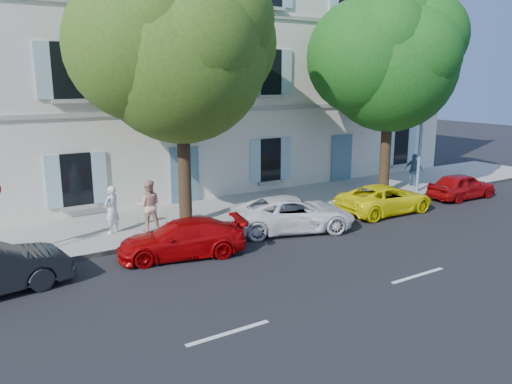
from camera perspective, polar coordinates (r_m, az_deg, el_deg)
ground at (r=17.33m, az=7.86°, el=-5.16°), size 90.00×90.00×0.00m
sidewalk at (r=20.77m, az=-0.02°, el=-1.78°), size 36.00×4.50×0.15m
kerb at (r=19.03m, az=3.46°, el=-3.17°), size 36.00×0.16×0.16m
building at (r=25.15m, az=-7.24°, el=14.31°), size 28.00×7.00×12.00m
car_red_coupe at (r=15.42m, az=-8.48°, el=-5.29°), size 4.15×2.45×1.13m
car_white_coupe at (r=17.83m, az=4.27°, el=-2.51°), size 4.84×3.35×1.23m
car_yellow_supercar at (r=20.79m, az=14.54°, el=-0.76°), size 4.19×2.00×1.15m
car_red_hatchback at (r=24.34m, az=22.46°, el=0.65°), size 3.47×1.48×1.17m
tree_left at (r=17.66m, az=-8.60°, el=15.04°), size 5.90×5.90×9.15m
tree_right at (r=23.17m, az=15.12°, el=13.79°), size 5.79×5.79×8.92m
street_lamp at (r=23.90m, az=18.87°, el=9.94°), size 0.24×1.59×7.48m
pedestrian_a at (r=17.67m, az=-16.15°, el=-1.94°), size 0.71×0.64×1.64m
pedestrian_b at (r=17.56m, az=-12.18°, el=-1.54°), size 1.05×0.92×1.80m
pedestrian_c at (r=25.60m, az=17.61°, el=2.41°), size 0.61×1.00×1.59m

